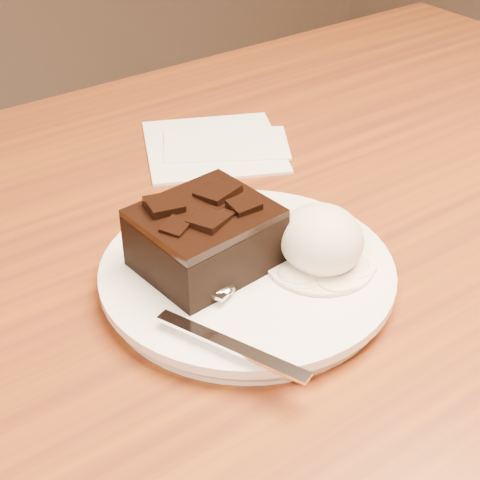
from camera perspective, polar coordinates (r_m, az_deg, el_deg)
dining_table at (r=0.96m, az=3.66°, el=-17.50°), size 1.20×0.80×0.75m
plate at (r=0.61m, az=0.56°, el=-2.78°), size 0.24×0.24×0.02m
brownie at (r=0.59m, az=-2.70°, el=-0.09°), size 0.11×0.10×0.05m
ice_cream_scoop at (r=0.59m, az=6.31°, el=0.04°), size 0.07×0.07×0.06m
melt_puddle at (r=0.61m, az=6.18°, el=-1.71°), size 0.09×0.09×0.00m
spoon at (r=0.57m, az=-2.47°, el=-3.48°), size 0.10×0.18×0.01m
napkin at (r=0.82m, az=-2.07°, el=7.35°), size 0.20×0.20×0.01m
crumb_a at (r=0.58m, az=0.02°, el=-3.12°), size 0.01×0.01×0.00m
crumb_b at (r=0.58m, az=-0.04°, el=-3.20°), size 0.01×0.01×0.00m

